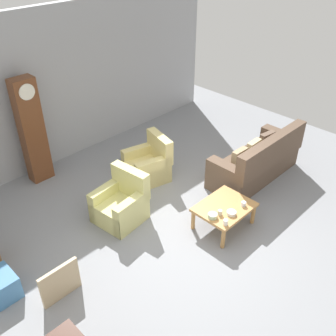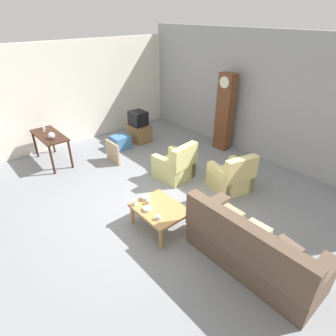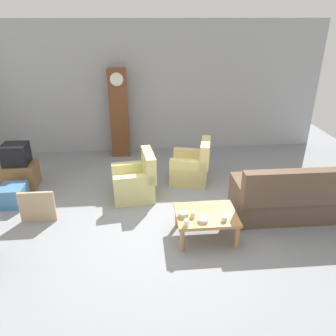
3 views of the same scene
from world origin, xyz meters
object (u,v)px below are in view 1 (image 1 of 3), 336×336
object	(u,v)px
framed_picture_leaning	(60,283)
bowl_shallow_green	(213,216)
couch_floral	(257,162)
cup_blue_rimmed	(244,204)
coffee_table_wood	(224,209)
grandfather_clock	(32,131)
storage_box_blue	(0,287)
cup_cream_tall	(220,212)
armchair_olive_near	(121,205)
armchair_olive_far	(149,165)
cup_white_porcelain	(226,222)
bowl_white_stacked	(231,213)

from	to	relation	value
framed_picture_leaning	bowl_shallow_green	bearing A→B (deg)	-16.76
couch_floral	cup_blue_rimmed	bearing A→B (deg)	-154.66
coffee_table_wood	cup_blue_rimmed	world-z (taller)	cup_blue_rimmed
grandfather_clock	bowl_shallow_green	world-z (taller)	grandfather_clock
storage_box_blue	cup_cream_tall	xyz separation A→B (m)	(3.18, -1.39, 0.29)
armchair_olive_near	armchair_olive_far	xyz separation A→B (m)	(1.20, 0.59, 0.00)
cup_blue_rimmed	framed_picture_leaning	bearing A→B (deg)	163.25
armchair_olive_far	couch_floral	bearing A→B (deg)	-44.45
grandfather_clock	cup_cream_tall	bearing A→B (deg)	-71.20
cup_white_porcelain	cup_cream_tall	world-z (taller)	cup_white_porcelain
cup_cream_tall	cup_white_porcelain	bearing A→B (deg)	-121.67
couch_floral	framed_picture_leaning	distance (m)	4.46
cup_white_porcelain	bowl_white_stacked	bearing A→B (deg)	17.52
armchair_olive_far	grandfather_clock	world-z (taller)	grandfather_clock
couch_floral	storage_box_blue	xyz separation A→B (m)	(-5.06, 0.86, -0.17)
grandfather_clock	armchair_olive_near	bearing A→B (deg)	-80.71
couch_floral	bowl_white_stacked	world-z (taller)	couch_floral
armchair_olive_far	cup_blue_rimmed	size ratio (longest dim) A/B	11.53
armchair_olive_far	cup_blue_rimmed	xyz separation A→B (m)	(0.15, -2.22, 0.17)
armchair_olive_near	grandfather_clock	xyz separation A→B (m)	(-0.36, 2.17, 0.77)
framed_picture_leaning	bowl_white_stacked	world-z (taller)	framed_picture_leaning
armchair_olive_near	armchair_olive_far	bearing A→B (deg)	26.21
storage_box_blue	couch_floral	bearing A→B (deg)	-9.66
coffee_table_wood	cup_white_porcelain	world-z (taller)	cup_white_porcelain
armchair_olive_far	armchair_olive_near	bearing A→B (deg)	-153.79
armchair_olive_near	cup_blue_rimmed	xyz separation A→B (m)	(1.35, -1.62, 0.17)
armchair_olive_near	storage_box_blue	distance (m)	2.29
couch_floral	bowl_shallow_green	xyz separation A→B (m)	(-2.03, -0.49, 0.11)
framed_picture_leaning	storage_box_blue	distance (m)	0.88
grandfather_clock	bowl_white_stacked	distance (m)	4.08
framed_picture_leaning	cup_cream_tall	bearing A→B (deg)	-16.71
cup_white_porcelain	cup_blue_rimmed	size ratio (longest dim) A/B	1.21
bowl_shallow_green	cup_white_porcelain	bearing A→B (deg)	-88.12
grandfather_clock	cup_cream_tall	size ratio (longest dim) A/B	24.15
armchair_olive_near	armchair_olive_far	world-z (taller)	same
armchair_olive_far	bowl_white_stacked	bearing A→B (deg)	-94.55
armchair_olive_far	framed_picture_leaning	distance (m)	3.16
grandfather_clock	cup_cream_tall	distance (m)	3.91
cup_cream_tall	armchair_olive_far	bearing A→B (deg)	81.36
couch_floral	armchair_olive_near	xyz separation A→B (m)	(-2.78, 0.95, -0.05)
framed_picture_leaning	grandfather_clock	bearing A→B (deg)	65.34
coffee_table_wood	framed_picture_leaning	xyz separation A→B (m)	(-2.80, 0.69, -0.09)
grandfather_clock	cup_blue_rimmed	world-z (taller)	grandfather_clock
framed_picture_leaning	cup_blue_rimmed	bearing A→B (deg)	-16.75
armchair_olive_near	cup_cream_tall	size ratio (longest dim) A/B	10.36
coffee_table_wood	grandfather_clock	distance (m)	3.93
storage_box_blue	cup_white_porcelain	bearing A→B (deg)	-27.86
grandfather_clock	bowl_white_stacked	size ratio (longest dim) A/B	13.65
cup_white_porcelain	bowl_shallow_green	size ratio (longest dim) A/B	0.63
storage_box_blue	bowl_white_stacked	bearing A→B (deg)	-24.66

